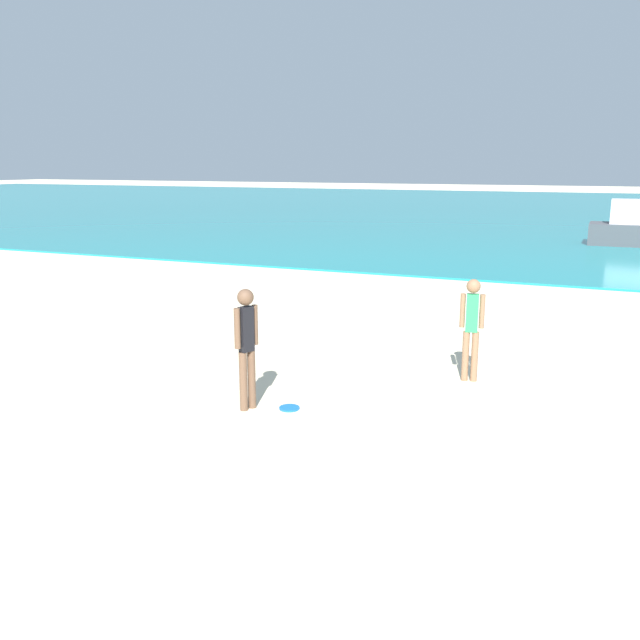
# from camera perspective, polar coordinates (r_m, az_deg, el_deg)

# --- Properties ---
(water) EXTENTS (160.00, 60.00, 0.06)m
(water) POSITION_cam_1_polar(r_m,az_deg,el_deg) (48.79, 19.11, 8.64)
(water) COLOR teal
(water) RESTS_ON ground
(person_standing) EXTENTS (0.21, 0.35, 1.61)m
(person_standing) POSITION_cam_1_polar(r_m,az_deg,el_deg) (8.85, -6.16, -1.83)
(person_standing) COLOR brown
(person_standing) RESTS_ON ground
(frisbee) EXTENTS (0.27, 0.27, 0.03)m
(frisbee) POSITION_cam_1_polar(r_m,az_deg,el_deg) (9.07, -2.58, -7.37)
(frisbee) COLOR blue
(frisbee) RESTS_ON ground
(person_distant) EXTENTS (0.35, 0.20, 1.53)m
(person_distant) POSITION_cam_1_polar(r_m,az_deg,el_deg) (10.21, 12.57, -0.31)
(person_distant) COLOR #936B4C
(person_distant) RESTS_ON ground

